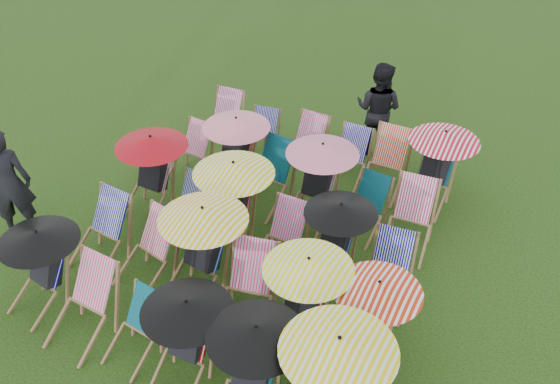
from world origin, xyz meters
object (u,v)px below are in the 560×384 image
at_px(deckchair_0, 38,268).
at_px(deckchair_29, 435,167).
at_px(person_left, 8,183).
at_px(person_rear, 378,109).

relative_size(deckchair_0, deckchair_29, 0.94).
bearing_deg(person_left, deckchair_0, 107.32).
xyz_separation_m(deckchair_29, person_rear, (-1.33, 1.01, 0.18)).
bearing_deg(person_left, deckchair_29, 174.28).
xyz_separation_m(person_left, person_rear, (4.02, 4.58, -0.04)).
bearing_deg(person_left, person_rear, -170.74).
distance_m(deckchair_0, person_left, 1.73).
bearing_deg(person_rear, person_left, 51.92).
xyz_separation_m(deckchair_29, person_left, (-5.35, -3.57, 0.23)).
bearing_deg(deckchair_29, person_left, -144.11).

